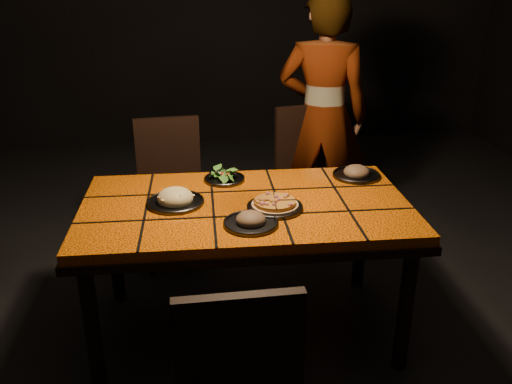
{
  "coord_description": "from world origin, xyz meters",
  "views": [
    {
      "loc": [
        -0.21,
        -2.42,
        1.82
      ],
      "look_at": [
        0.05,
        -0.04,
        0.82
      ],
      "focal_mm": 38.0,
      "sensor_mm": 36.0,
      "label": 1
    }
  ],
  "objects": [
    {
      "name": "chair_near",
      "position": [
        -0.12,
        -0.94,
        0.52
      ],
      "size": [
        0.43,
        0.43,
        0.91
      ],
      "rotation": [
        0.0,
        0.0,
        3.18
      ],
      "color": "black",
      "rests_on": "ground"
    },
    {
      "name": "plate_salad",
      "position": [
        -0.09,
        0.31,
        0.78
      ],
      "size": [
        0.22,
        0.22,
        0.07
      ],
      "color": "#323337",
      "rests_on": "dining_table"
    },
    {
      "name": "room_shell",
      "position": [
        0.0,
        0.0,
        1.5
      ],
      "size": [
        6.04,
        7.04,
        3.08
      ],
      "color": "black",
      "rests_on": "ground"
    },
    {
      "name": "plate_mushroom_a",
      "position": [
        0.0,
        -0.25,
        0.77
      ],
      "size": [
        0.25,
        0.25,
        0.08
      ],
      "color": "#323337",
      "rests_on": "dining_table"
    },
    {
      "name": "dining_table",
      "position": [
        0.0,
        0.0,
        0.67
      ],
      "size": [
        1.62,
        0.92,
        0.75
      ],
      "color": "orange",
      "rests_on": "ground"
    },
    {
      "name": "plate_mushroom_b",
      "position": [
        0.64,
        0.29,
        0.77
      ],
      "size": [
        0.26,
        0.26,
        0.09
      ],
      "color": "#323337",
      "rests_on": "dining_table"
    },
    {
      "name": "plate_pizza",
      "position": [
        0.13,
        -0.09,
        0.77
      ],
      "size": [
        0.27,
        0.27,
        0.04
      ],
      "color": "#323337",
      "rests_on": "dining_table"
    },
    {
      "name": "plate_pasta",
      "position": [
        -0.34,
        0.02,
        0.77
      ],
      "size": [
        0.28,
        0.28,
        0.09
      ],
      "color": "#323337",
      "rests_on": "dining_table"
    },
    {
      "name": "chair_far_right",
      "position": [
        0.54,
        1.07,
        0.54
      ],
      "size": [
        0.51,
        0.51,
        0.94
      ],
      "rotation": [
        0.0,
        0.0,
        0.23
      ],
      "color": "black",
      "rests_on": "ground"
    },
    {
      "name": "diner",
      "position": [
        0.64,
        1.18,
        0.86
      ],
      "size": [
        0.72,
        0.57,
        1.71
      ],
      "primitive_type": "imported",
      "rotation": [
        0.0,
        0.0,
        2.85
      ],
      "color": "brown",
      "rests_on": "ground"
    },
    {
      "name": "chair_far_left",
      "position": [
        -0.41,
        0.9,
        0.53
      ],
      "size": [
        0.46,
        0.46,
        0.93
      ],
      "rotation": [
        0.0,
        0.0,
        0.11
      ],
      "color": "black",
      "rests_on": "ground"
    }
  ]
}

